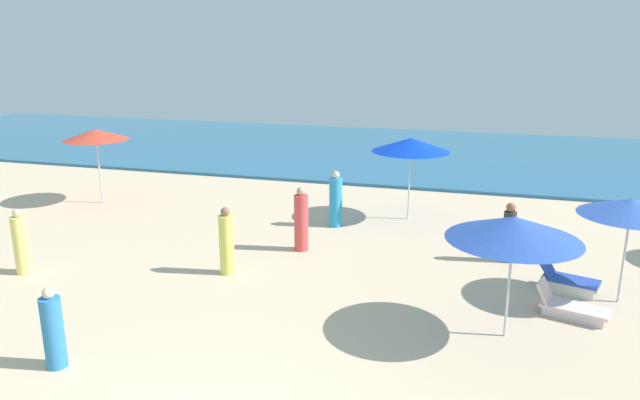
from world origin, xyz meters
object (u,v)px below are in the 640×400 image
object	(u,v)px
umbrella_4	(96,135)
beachgoer_3	(53,331)
umbrella_1	(411,145)
beachgoer_1	(21,244)
beachgoer_5	(336,201)
lounge_chair_2_0	(569,306)
beachgoer_4	(227,243)
beachgoer_0	(301,221)
umbrella_2	(631,207)
umbrella_0	(514,228)
lounge_chair_2_1	(566,279)
beachgoer_2	(509,234)

from	to	relation	value
umbrella_4	beachgoer_3	bearing A→B (deg)	-58.22
umbrella_1	beachgoer_1	size ratio (longest dim) A/B	1.59
beachgoer_1	beachgoer_5	world-z (taller)	beachgoer_5
lounge_chair_2_0	beachgoer_4	xyz separation A→B (m)	(-7.66, 0.16, 0.55)
umbrella_1	beachgoer_0	xyz separation A→B (m)	(-2.36, -3.60, -1.55)
umbrella_1	umbrella_2	distance (m)	7.07
beachgoer_1	umbrella_0	bearing A→B (deg)	-136.87
umbrella_2	beachgoer_4	size ratio (longest dim) A/B	1.40
lounge_chair_2_1	beachgoer_2	xyz separation A→B (m)	(-1.24, 1.56, 0.45)
beachgoer_2	lounge_chair_2_0	bearing A→B (deg)	87.08
umbrella_0	beachgoer_2	distance (m)	4.34
umbrella_2	beachgoer_2	world-z (taller)	umbrella_2
beachgoer_1	lounge_chair_2_0	bearing A→B (deg)	-131.14
umbrella_0	beachgoer_5	world-z (taller)	umbrella_0
lounge_chair_2_1	beachgoer_0	size ratio (longest dim) A/B	0.81
lounge_chair_2_1	beachgoer_4	distance (m)	7.83
umbrella_0	umbrella_2	distance (m)	3.27
umbrella_1	beachgoer_1	xyz separation A→B (m)	(-8.29, -6.99, -1.62)
umbrella_0	lounge_chair_2_0	bearing A→B (deg)	44.31
lounge_chair_2_1	beachgoer_3	world-z (taller)	beachgoer_3
beachgoer_5	umbrella_1	bearing A→B (deg)	-92.80
lounge_chair_2_1	beachgoer_3	size ratio (longest dim) A/B	0.95
beachgoer_0	beachgoer_2	distance (m)	5.32
beachgoer_0	beachgoer_4	xyz separation A→B (m)	(-1.21, -2.04, -0.03)
beachgoer_0	beachgoer_1	distance (m)	6.84
umbrella_4	beachgoer_1	bearing A→B (deg)	-70.61
umbrella_2	beachgoer_3	distance (m)	11.37
umbrella_0	beachgoer_1	world-z (taller)	umbrella_0
beachgoer_0	beachgoer_5	size ratio (longest dim) A/B	1.02
umbrella_0	lounge_chair_2_0	world-z (taller)	umbrella_0
umbrella_1	beachgoer_5	xyz separation A→B (m)	(-2.00, -1.34, -1.57)
lounge_chair_2_0	lounge_chair_2_1	bearing A→B (deg)	13.19
beachgoer_1	beachgoer_5	distance (m)	8.46
lounge_chair_2_0	beachgoer_0	xyz separation A→B (m)	(-6.44, 2.21, 0.58)
umbrella_1	beachgoer_0	size ratio (longest dim) A/B	1.48
umbrella_4	beachgoer_5	size ratio (longest dim) A/B	1.50
umbrella_2	umbrella_4	bearing A→B (deg)	166.41
umbrella_1	beachgoer_1	bearing A→B (deg)	-139.90
beachgoer_0	umbrella_0	bearing A→B (deg)	-155.78
umbrella_1	umbrella_4	size ratio (longest dim) A/B	1.01
umbrella_0	beachgoer_4	bearing A→B (deg)	167.65
umbrella_0	umbrella_4	bearing A→B (deg)	155.52
lounge_chair_2_1	beachgoer_1	xyz separation A→B (m)	(-12.45, -2.49, 0.46)
umbrella_1	umbrella_2	size ratio (longest dim) A/B	1.11
beachgoer_5	umbrella_4	bearing A→B (deg)	51.39
beachgoer_1	beachgoer_5	size ratio (longest dim) A/B	0.95
lounge_chair_2_1	beachgoer_4	xyz separation A→B (m)	(-7.73, -1.15, 0.49)
umbrella_4	lounge_chair_2_0	bearing A→B (deg)	-18.27
beachgoer_0	beachgoer_2	bearing A→B (deg)	-115.02
beachgoer_1	umbrella_4	bearing A→B (deg)	-27.20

